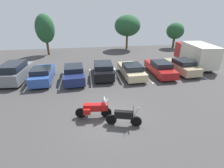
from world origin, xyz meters
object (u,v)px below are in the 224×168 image
at_px(car_grey, 16,72).
at_px(car_black, 103,69).
at_px(car_champagne, 131,70).
at_px(box_truck, 195,54).
at_px(car_blue, 43,74).
at_px(car_tan, 182,66).
at_px(car_red, 160,68).
at_px(motorcycle_touring, 95,109).
at_px(car_navy, 74,73).
at_px(motorcycle_second, 124,117).

distance_m(car_grey, car_black, 8.39).
height_order(car_champagne, box_truck, box_truck).
height_order(car_blue, car_tan, car_tan).
xyz_separation_m(car_blue, car_red, (11.90, 0.04, -0.03)).
bearing_deg(motorcycle_touring, box_truck, 34.91).
xyz_separation_m(car_black, box_truck, (11.41, 1.76, 0.76)).
distance_m(car_blue, car_tan, 14.47).
bearing_deg(car_navy, motorcycle_second, -67.33).
bearing_deg(car_blue, car_champagne, -0.67).
xyz_separation_m(car_navy, box_truck, (14.35, 2.26, 0.78)).
distance_m(car_grey, car_blue, 2.55).
bearing_deg(motorcycle_second, car_champagne, 71.65).
bearing_deg(motorcycle_touring, car_grey, 134.37).
bearing_deg(car_red, box_truck, 22.17).
bearing_deg(motorcycle_touring, car_black, 79.16).
xyz_separation_m(car_grey, car_tan, (16.96, -0.27, -0.20)).
bearing_deg(car_grey, car_tan, -0.90).
bearing_deg(box_truck, car_black, -171.21).
bearing_deg(motorcycle_touring, car_champagne, 57.47).
distance_m(motorcycle_second, car_tan, 11.50).
xyz_separation_m(car_navy, car_red, (8.95, 0.06, -0.01)).
bearing_deg(motorcycle_second, car_navy, 112.67).
bearing_deg(car_tan, car_red, -175.85).
bearing_deg(car_champagne, motorcycle_second, -108.35).
relative_size(motorcycle_second, car_red, 0.42).
bearing_deg(car_navy, car_champagne, -0.81).
distance_m(motorcycle_touring, box_truck, 15.61).
bearing_deg(box_truck, car_champagne, -164.74).
bearing_deg(motorcycle_second, car_blue, 128.59).
distance_m(car_navy, box_truck, 14.55).
distance_m(car_black, box_truck, 11.57).
relative_size(car_grey, car_navy, 0.91).
height_order(car_black, car_red, car_black).
xyz_separation_m(car_blue, car_champagne, (8.72, -0.10, -0.05)).
bearing_deg(car_red, motorcycle_second, -126.30).
xyz_separation_m(motorcycle_touring, car_champagne, (4.20, 6.58, 0.02)).
height_order(car_red, box_truck, box_truck).
bearing_deg(box_truck, car_navy, -171.04).
relative_size(motorcycle_second, box_truck, 0.31).
bearing_deg(motorcycle_touring, motorcycle_second, -32.79).
bearing_deg(car_black, car_navy, -170.40).
height_order(motorcycle_touring, motorcycle_second, motorcycle_touring).
bearing_deg(car_tan, car_black, 178.33).
bearing_deg(box_truck, car_grey, -174.96).
relative_size(car_blue, car_black, 0.94).
height_order(motorcycle_second, car_tan, car_tan).
bearing_deg(car_red, car_blue, -179.81).
relative_size(car_blue, car_navy, 0.91).
distance_m(car_red, box_truck, 5.89).
bearing_deg(box_truck, car_tan, -144.58).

